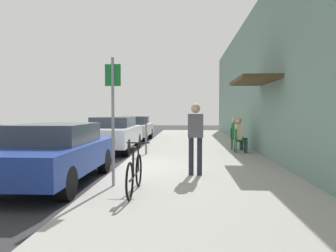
# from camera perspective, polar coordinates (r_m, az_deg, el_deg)

# --- Properties ---
(ground_plane) EXTENTS (60.00, 60.00, 0.00)m
(ground_plane) POSITION_cam_1_polar(r_m,az_deg,el_deg) (9.03, -8.96, -7.92)
(ground_plane) COLOR #2D2D30
(sidewalk_slab) EXTENTS (4.50, 32.00, 0.12)m
(sidewalk_slab) POSITION_cam_1_polar(r_m,az_deg,el_deg) (10.80, 5.17, -5.85)
(sidewalk_slab) COLOR #9E9B93
(sidewalk_slab) RESTS_ON ground_plane
(building_facade) EXTENTS (1.40, 32.00, 5.74)m
(building_facade) POSITION_cam_1_polar(r_m,az_deg,el_deg) (11.10, 17.84, 8.79)
(building_facade) COLOR gray
(building_facade) RESTS_ON ground_plane
(parked_car_0) EXTENTS (1.80, 4.40, 1.35)m
(parked_car_0) POSITION_cam_1_polar(r_m,az_deg,el_deg) (7.88, -19.13, -4.35)
(parked_car_0) COLOR navy
(parked_car_0) RESTS_ON ground_plane
(parked_car_1) EXTENTS (1.80, 4.40, 1.41)m
(parked_car_1) POSITION_cam_1_polar(r_m,az_deg,el_deg) (13.51, -9.53, -1.29)
(parked_car_1) COLOR silver
(parked_car_1) RESTS_ON ground_plane
(parked_car_2) EXTENTS (1.80, 4.40, 1.36)m
(parked_car_2) POSITION_cam_1_polar(r_m,az_deg,el_deg) (18.64, -5.96, -0.30)
(parked_car_2) COLOR #B7B7BC
(parked_car_2) RESTS_ON ground_plane
(parking_meter) EXTENTS (0.12, 0.10, 1.32)m
(parking_meter) POSITION_cam_1_polar(r_m,az_deg,el_deg) (11.64, -3.85, -1.15)
(parking_meter) COLOR slate
(parking_meter) RESTS_ON sidewalk_slab
(street_sign) EXTENTS (0.32, 0.06, 2.60)m
(street_sign) POSITION_cam_1_polar(r_m,az_deg,el_deg) (6.72, -9.56, 2.55)
(street_sign) COLOR gray
(street_sign) RESTS_ON sidewalk_slab
(bicycle_0) EXTENTS (0.46, 1.71, 0.90)m
(bicycle_0) POSITION_cam_1_polar(r_m,az_deg,el_deg) (6.18, -5.83, -8.26)
(bicycle_0) COLOR black
(bicycle_0) RESTS_ON sidewalk_slab
(cafe_chair_0) EXTENTS (0.44, 0.44, 0.87)m
(cafe_chair_0) POSITION_cam_1_polar(r_m,az_deg,el_deg) (12.34, 12.16, -2.22)
(cafe_chair_0) COLOR #14592D
(cafe_chair_0) RESTS_ON sidewalk_slab
(seated_patron_0) EXTENTS (0.43, 0.36, 1.29)m
(seated_patron_0) POSITION_cam_1_polar(r_m,az_deg,el_deg) (12.34, 12.44, -1.33)
(seated_patron_0) COLOR #232838
(seated_patron_0) RESTS_ON sidewalk_slab
(cafe_chair_1) EXTENTS (0.54, 0.54, 0.87)m
(cafe_chair_1) POSITION_cam_1_polar(r_m,az_deg,el_deg) (13.30, 11.52, -1.87)
(cafe_chair_1) COLOR #14592D
(cafe_chair_1) RESTS_ON sidewalk_slab
(seated_patron_1) EXTENTS (0.49, 0.44, 1.29)m
(seated_patron_1) POSITION_cam_1_polar(r_m,az_deg,el_deg) (13.28, 11.79, -1.05)
(seated_patron_1) COLOR #232838
(seated_patron_1) RESTS_ON sidewalk_slab
(pedestrian_standing) EXTENTS (0.36, 0.22, 1.70)m
(pedestrian_standing) POSITION_cam_1_polar(r_m,az_deg,el_deg) (7.78, 4.79, -1.26)
(pedestrian_standing) COLOR #232838
(pedestrian_standing) RESTS_ON sidewalk_slab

